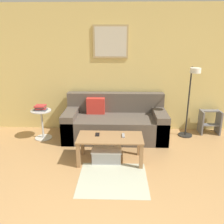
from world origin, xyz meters
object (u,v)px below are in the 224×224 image
coffee_table (110,141)px  remote_control (123,135)px  book_stack (41,108)px  cell_phone (97,134)px  floor_lamp (191,94)px  couch (115,123)px  side_table (42,121)px  step_stool (210,121)px  storage_bin (107,153)px

coffee_table → remote_control: (0.21, 0.04, 0.09)m
book_stack → cell_phone: (1.16, -0.78, -0.21)m
floor_lamp → cell_phone: bearing=-153.0°
couch → coffee_table: couch is taller
couch → side_table: bearing=-175.1°
couch → floor_lamp: bearing=-1.3°
step_stool → cell_phone: bearing=-152.9°
side_table → book_stack: book_stack is taller
book_stack → step_stool: (3.38, 0.35, -0.37)m
couch → coffee_table: size_ratio=1.90×
storage_bin → floor_lamp: floor_lamp is taller
floor_lamp → side_table: bearing=-178.2°
side_table → coffee_table: bearing=-32.1°
side_table → remote_control: 1.77m
couch → cell_phone: bearing=-106.5°
remote_control → book_stack: bearing=151.8°
side_table → storage_bin: bearing=-32.0°
coffee_table → remote_control: bearing=9.9°
cell_phone → floor_lamp: bearing=24.9°
floor_lamp → step_stool: bearing=27.2°
coffee_table → step_stool: step_stool is taller
book_stack → step_stool: bearing=6.0°
couch → cell_phone: (-0.27, -0.90, 0.13)m
side_table → cell_phone: size_ratio=4.14×
coffee_table → cell_phone: size_ratio=7.40×
storage_bin → cell_phone: bearing=165.3°
book_stack → remote_control: book_stack is taller
coffee_table → cell_phone: bearing=160.0°
couch → coffee_table: (-0.06, -0.98, 0.05)m
side_table → cell_phone: 1.39m
side_table → cell_phone: side_table is taller
storage_bin → remote_control: size_ratio=3.20×
book_stack → step_stool: book_stack is taller
side_table → book_stack: bearing=144.0°
floor_lamp → couch: bearing=178.7°
side_table → book_stack: (-0.00, 0.00, 0.28)m
remote_control → cell_phone: (-0.42, 0.04, -0.01)m
couch → floor_lamp: size_ratio=1.41×
couch → remote_control: couch is taller
couch → side_table: 1.43m
floor_lamp → coffee_table: bearing=-147.7°
book_stack → cell_phone: book_stack is taller
storage_bin → step_stool: step_stool is taller
remote_control → cell_phone: bearing=173.9°
storage_bin → couch: bearing=83.1°
book_stack → couch: bearing=4.8°
couch → side_table: size_ratio=3.39×
storage_bin → book_stack: size_ratio=1.92×
book_stack → remote_control: 1.79m
couch → storage_bin: (-0.11, -0.94, -0.18)m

